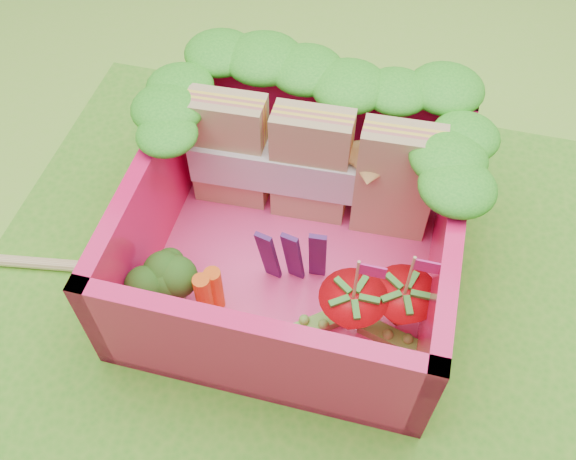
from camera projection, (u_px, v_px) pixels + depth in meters
The scene contains 13 objects.
ground at pixel (271, 300), 2.81m from camera, with size 14.00×14.00×0.00m, color #8AD13A.
placemat at pixel (271, 298), 2.80m from camera, with size 2.60×2.60×0.03m, color #4FA926.
bento_floor at pixel (294, 261), 2.86m from camera, with size 1.30×1.30×0.05m, color #FF4189.
bento_box at pixel (295, 228), 2.66m from camera, with size 1.30×1.30×0.55m.
lettuce_ruffle at pixel (320, 98), 2.65m from camera, with size 1.43×0.77×0.11m.
sandwich_stack at pixel (312, 167), 2.78m from camera, with size 1.08×0.22×0.59m.
broccoli at pixel (166, 278), 2.58m from camera, with size 0.34×0.34×0.24m.
carrot_sticks at pixel (209, 293), 2.59m from camera, with size 0.10×0.12×0.26m.
purple_wedges at pixel (293, 256), 2.62m from camera, with size 0.27×0.08×0.38m.
strawberry_left at pixel (351, 314), 2.52m from camera, with size 0.27×0.27×0.51m.
strawberry_right at pixel (400, 309), 2.53m from camera, with size 0.26×0.26×0.50m.
snap_peas at pixel (355, 333), 2.59m from camera, with size 0.65×0.26×0.05m.
chopsticks at pixel (57, 265), 2.86m from camera, with size 2.18×0.40×0.05m.
Camera 1 is at (0.42, -1.37, 2.44)m, focal length 40.00 mm.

